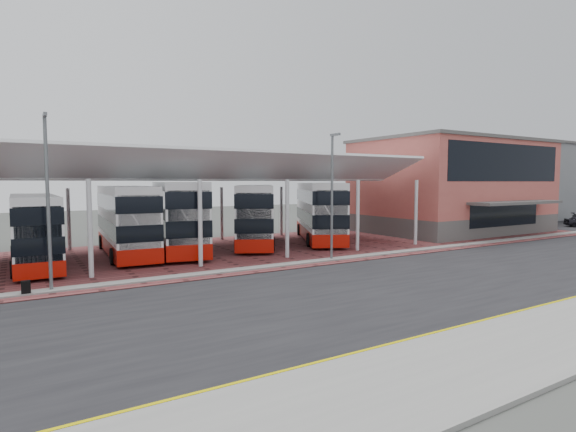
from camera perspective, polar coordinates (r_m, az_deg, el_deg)
name	(u,v)px	position (r m, az deg, el deg)	size (l,w,h in m)	color
ground	(375,283)	(23.15, 10.97, -8.33)	(140.00, 140.00, 0.00)	#3C3F3B
road	(389,287)	(22.44, 12.71, -8.74)	(120.00, 14.00, 0.02)	black
forecourt	(279,247)	(34.69, -1.12, -3.97)	(72.00, 16.00, 0.06)	brown
sidewalk	(561,333)	(17.77, 31.37, -12.57)	(120.00, 4.00, 0.14)	gray
north_kerb	(306,262)	(27.94, 2.36, -5.92)	(120.00, 0.80, 0.14)	gray
yellow_line_near	(505,319)	(18.74, 25.82, -11.65)	(120.00, 0.12, 0.01)	#CBBB00
yellow_line_far	(497,317)	(18.89, 25.04, -11.49)	(120.00, 0.12, 0.01)	#CBBB00
canopy	(172,171)	(31.99, -14.55, 5.55)	(37.00, 11.63, 7.07)	silver
terminal	(452,186)	(48.97, 20.10, 3.63)	(18.40, 14.40, 9.25)	#514F4C
warehouse	(507,181)	(75.19, 26.05, 3.99)	(30.50, 20.50, 10.25)	slate
lamp_west	(48,197)	(23.01, -28.20, 2.12)	(0.16, 0.90, 8.07)	slate
lamp_east	(332,193)	(28.71, 5.63, 2.95)	(0.16, 0.90, 8.07)	slate
bus_1	(35,231)	(30.36, -29.49, -1.69)	(2.59, 10.22, 4.21)	silver
bus_2	(126,221)	(32.60, -19.88, -0.57)	(3.40, 11.57, 4.71)	silver
bus_3	(178,217)	(33.46, -13.82, -0.09)	(5.04, 12.39, 4.98)	silver
bus_4	(255,215)	(35.74, -4.20, 0.10)	(7.68, 11.38, 4.73)	silver
bus_5	(319,212)	(38.24, 4.00, 0.51)	(7.83, 11.82, 4.89)	silver
suitcase	(26,288)	(23.17, -30.33, -7.88)	(0.37, 0.27, 0.64)	black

